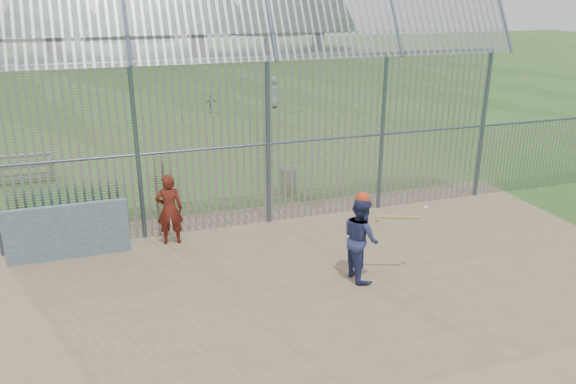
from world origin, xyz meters
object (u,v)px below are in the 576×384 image
object	(u,v)px
batter	(361,238)
bleacher	(1,170)
dugout_wall	(68,232)
trash_can	(288,180)
onlooker	(169,209)

from	to	relation	value
batter	bleacher	bearing A→B (deg)	39.30
dugout_wall	batter	bearing A→B (deg)	-26.42
trash_can	bleacher	bearing A→B (deg)	156.01
trash_can	bleacher	world-z (taller)	trash_can
batter	onlooker	world-z (taller)	batter
onlooker	trash_can	bearing A→B (deg)	-139.48
batter	trash_can	distance (m)	5.25
onlooker	trash_can	distance (m)	4.32
batter	onlooker	size ratio (longest dim) A/B	1.04
batter	onlooker	distance (m)	4.37
dugout_wall	bleacher	xyz separation A→B (m)	(-2.09, 5.97, -0.21)
batter	trash_can	world-z (taller)	batter
dugout_wall	onlooker	distance (m)	2.16
dugout_wall	onlooker	size ratio (longest dim) A/B	1.54
dugout_wall	bleacher	size ratio (longest dim) A/B	0.83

